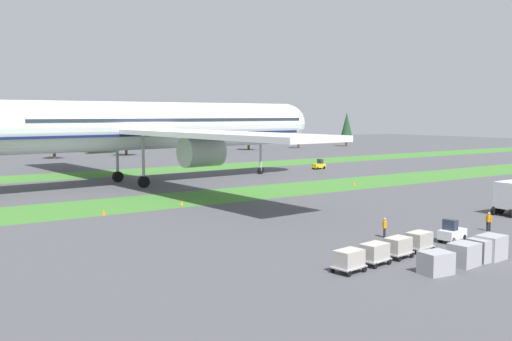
% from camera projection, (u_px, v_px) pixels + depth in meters
% --- Properties ---
extents(grass_strip_near, '(320.00, 11.97, 0.01)m').
position_uv_depth(grass_strip_near, '(225.00, 195.00, 75.74)').
color(grass_strip_near, '#3D752D').
rests_on(grass_strip_near, ground).
extents(grass_strip_far, '(320.00, 11.97, 0.01)m').
position_uv_depth(grass_strip_far, '(124.00, 172.00, 105.27)').
color(grass_strip_far, '#3D752D').
rests_on(grass_strip_far, ground).
extents(airliner, '(65.17, 80.44, 24.97)m').
position_uv_depth(airliner, '(144.00, 126.00, 87.51)').
color(airliner, white).
rests_on(airliner, ground).
extents(baggage_tug, '(2.76, 1.65, 1.97)m').
position_uv_depth(baggage_tug, '(452.00, 232.00, 47.85)').
color(baggage_tug, silver).
rests_on(baggage_tug, ground).
extents(cargo_dolly_lead, '(2.39, 1.79, 1.55)m').
position_uv_depth(cargo_dolly_lead, '(419.00, 240.00, 44.47)').
color(cargo_dolly_lead, '#A3A3A8').
rests_on(cargo_dolly_lead, ground).
extents(cargo_dolly_second, '(2.39, 1.79, 1.55)m').
position_uv_depth(cargo_dolly_second, '(398.00, 246.00, 42.53)').
color(cargo_dolly_second, '#A3A3A8').
rests_on(cargo_dolly_second, ground).
extents(cargo_dolly_third, '(2.39, 1.79, 1.55)m').
position_uv_depth(cargo_dolly_third, '(375.00, 252.00, 40.58)').
color(cargo_dolly_third, '#A3A3A8').
rests_on(cargo_dolly_third, ground).
extents(cargo_dolly_fourth, '(2.39, 1.79, 1.55)m').
position_uv_depth(cargo_dolly_fourth, '(349.00, 259.00, 38.64)').
color(cargo_dolly_fourth, '#A3A3A8').
rests_on(cargo_dolly_fourth, ground).
extents(pushback_tractor, '(2.69, 1.48, 1.97)m').
position_uv_depth(pushback_tractor, '(319.00, 165.00, 111.56)').
color(pushback_tractor, yellow).
rests_on(pushback_tractor, ground).
extents(ground_crew_marshaller, '(0.47, 0.38, 1.74)m').
position_uv_depth(ground_crew_marshaller, '(385.00, 227.00, 49.62)').
color(ground_crew_marshaller, black).
rests_on(ground_crew_marshaller, ground).
extents(ground_crew_loader, '(0.36, 0.55, 1.74)m').
position_uv_depth(ground_crew_loader, '(489.00, 221.00, 52.38)').
color(ground_crew_loader, black).
rests_on(ground_crew_loader, ground).
extents(uld_container_0, '(2.18, 1.83, 1.51)m').
position_uv_depth(uld_container_0, '(436.00, 263.00, 38.29)').
color(uld_container_0, '#A3A3A8').
rests_on(uld_container_0, ground).
extents(uld_container_1, '(2.14, 1.77, 1.80)m').
position_uv_depth(uld_container_1, '(491.00, 247.00, 42.18)').
color(uld_container_1, '#A3A3A8').
rests_on(uld_container_1, ground).
extents(uld_container_2, '(2.02, 1.63, 1.63)m').
position_uv_depth(uld_container_2, '(483.00, 250.00, 41.81)').
color(uld_container_2, '#A3A3A8').
rests_on(uld_container_2, ground).
extents(uld_container_3, '(2.13, 1.77, 1.63)m').
position_uv_depth(uld_container_3, '(464.00, 254.00, 40.34)').
color(uld_container_3, '#A3A3A8').
rests_on(uld_container_3, ground).
extents(taxiway_marker_0, '(0.44, 0.44, 0.46)m').
position_uv_depth(taxiway_marker_0, '(182.00, 203.00, 67.55)').
color(taxiway_marker_0, orange).
rests_on(taxiway_marker_0, ground).
extents(taxiway_marker_1, '(0.44, 0.44, 0.59)m').
position_uv_depth(taxiway_marker_1, '(354.00, 183.00, 86.14)').
color(taxiway_marker_1, orange).
rests_on(taxiway_marker_1, ground).
extents(taxiway_marker_2, '(0.44, 0.44, 0.65)m').
position_uv_depth(taxiway_marker_2, '(104.00, 212.00, 60.65)').
color(taxiway_marker_2, orange).
rests_on(taxiway_marker_2, ground).
extents(distant_tree_line, '(190.01, 9.29, 12.09)m').
position_uv_depth(distant_tree_line, '(47.00, 130.00, 138.29)').
color(distant_tree_line, '#4C3823').
rests_on(distant_tree_line, ground).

